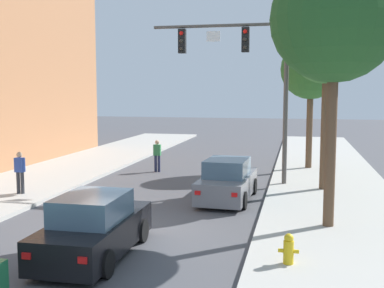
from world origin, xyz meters
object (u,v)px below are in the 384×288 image
(car_following_black, at_px, (94,228))
(pedestrian_sidewalk_left_walker, at_px, (20,170))
(pedestrian_crossing_road, at_px, (157,154))
(street_tree_third, at_px, (311,70))
(car_lead_grey, at_px, (228,181))
(street_tree_second, at_px, (327,46))
(street_tree_nearest, at_px, (335,19))
(fire_hydrant, at_px, (289,249))
(traffic_signal_mast, at_px, (248,64))

(car_following_black, bearing_deg, pedestrian_sidewalk_left_walker, 135.11)
(pedestrian_crossing_road, height_order, street_tree_third, street_tree_third)
(car_lead_grey, relative_size, street_tree_second, 0.58)
(street_tree_second, bearing_deg, street_tree_nearest, -91.17)
(car_lead_grey, bearing_deg, pedestrian_sidewalk_left_walker, -170.91)
(pedestrian_crossing_road, bearing_deg, pedestrian_sidewalk_left_walker, -117.22)
(pedestrian_sidewalk_left_walker, bearing_deg, street_tree_second, 16.86)
(pedestrian_crossing_road, xyz_separation_m, fire_hydrant, (6.89, -12.33, -0.41))
(fire_hydrant, bearing_deg, street_tree_third, 87.17)
(traffic_signal_mast, height_order, pedestrian_sidewalk_left_walker, traffic_signal_mast)
(traffic_signal_mast, xyz_separation_m, car_lead_grey, (-0.39, -3.05, -4.59))
(car_following_black, relative_size, pedestrian_crossing_road, 2.60)
(car_following_black, xyz_separation_m, fire_hydrant, (4.78, 0.11, -0.22))
(fire_hydrant, height_order, street_tree_third, street_tree_third)
(street_tree_nearest, bearing_deg, car_following_black, -148.58)
(car_lead_grey, relative_size, pedestrian_crossing_road, 2.63)
(car_lead_grey, bearing_deg, traffic_signal_mast, 82.79)
(street_tree_nearest, bearing_deg, street_tree_second, 88.83)
(street_tree_second, bearing_deg, car_following_black, -123.26)
(traffic_signal_mast, distance_m, pedestrian_crossing_road, 7.01)
(car_lead_grey, height_order, street_tree_third, street_tree_third)
(car_following_black, xyz_separation_m, pedestrian_sidewalk_left_walker, (-5.63, 5.60, 0.34))
(traffic_signal_mast, relative_size, car_lead_grey, 1.74)
(car_following_black, distance_m, fire_hydrant, 4.79)
(car_following_black, distance_m, street_tree_second, 12.09)
(car_lead_grey, bearing_deg, street_tree_nearest, -43.16)
(street_tree_nearest, distance_m, street_tree_third, 11.05)
(car_lead_grey, bearing_deg, street_tree_third, 67.83)
(pedestrian_sidewalk_left_walker, height_order, pedestrian_crossing_road, pedestrian_sidewalk_left_walker)
(street_tree_third, bearing_deg, traffic_signal_mast, -120.61)
(pedestrian_crossing_road, bearing_deg, street_tree_second, -22.32)
(pedestrian_sidewalk_left_walker, height_order, street_tree_third, street_tree_third)
(car_lead_grey, bearing_deg, car_following_black, -108.91)
(street_tree_second, distance_m, street_tree_third, 5.53)
(street_tree_second, bearing_deg, car_lead_grey, -148.28)
(pedestrian_sidewalk_left_walker, bearing_deg, car_following_black, -44.89)
(street_tree_third, bearing_deg, pedestrian_crossing_road, -164.26)
(car_following_black, height_order, fire_hydrant, car_following_black)
(fire_hydrant, height_order, street_tree_nearest, street_tree_nearest)
(car_lead_grey, height_order, pedestrian_crossing_road, pedestrian_crossing_road)
(traffic_signal_mast, distance_m, street_tree_nearest, 7.13)
(traffic_signal_mast, xyz_separation_m, fire_hydrant, (2.04, -9.82, -4.80))
(pedestrian_crossing_road, distance_m, street_tree_second, 10.08)
(pedestrian_crossing_road, bearing_deg, car_lead_grey, -51.25)
(car_following_black, bearing_deg, street_tree_nearest, 31.42)
(car_following_black, xyz_separation_m, street_tree_nearest, (5.87, 3.59, 5.45))
(pedestrian_sidewalk_left_walker, distance_m, fire_hydrant, 11.78)
(pedestrian_crossing_road, distance_m, fire_hydrant, 14.13)
(traffic_signal_mast, bearing_deg, street_tree_nearest, -63.76)
(fire_hydrant, relative_size, street_tree_third, 0.11)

